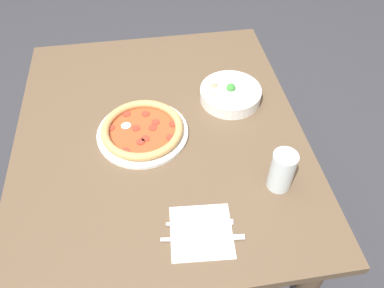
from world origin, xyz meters
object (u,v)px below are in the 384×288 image
Objects in this scene: bowl at (230,93)px; pizza at (142,130)px; glass at (282,171)px; knife at (199,238)px; fork at (199,223)px.

pizza is at bearing -68.80° from bowl.
bowl is 1.66× the size of glass.
glass is (-0.13, 0.25, 0.06)m from knife.
knife is 1.68× the size of glass.
pizza is 1.64× the size of fork.
glass is (0.26, 0.37, 0.05)m from pizza.
fork is (0.47, -0.19, -0.02)m from bowl.
glass is at bearing 8.26° from bowl.
pizza is 0.37m from fork.
pizza is 1.37× the size of bowl.
fork is at bearing -69.46° from glass.
bowl is at bearing 75.62° from knife.
glass is at bearing 55.00° from pizza.
knife is at bearing -20.95° from bowl.
bowl is 0.39m from glass.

